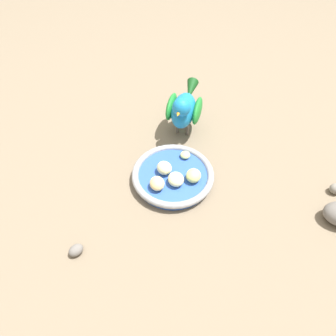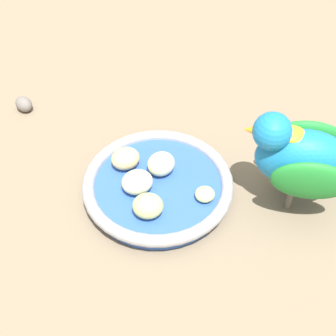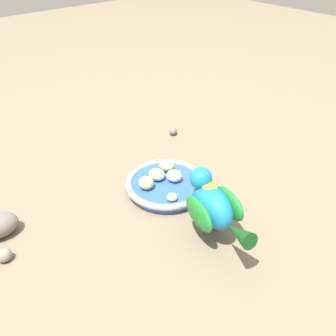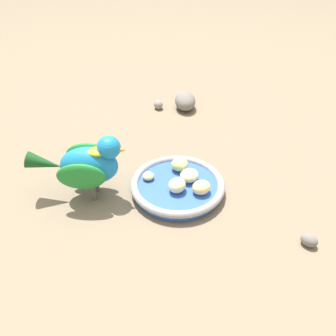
% 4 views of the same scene
% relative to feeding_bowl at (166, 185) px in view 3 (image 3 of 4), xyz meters
% --- Properties ---
extents(ground_plane, '(4.00, 4.00, 0.00)m').
position_rel_feeding_bowl_xyz_m(ground_plane, '(-0.02, -0.02, -0.01)').
color(ground_plane, '#756651').
extents(feeding_bowl, '(0.19, 0.19, 0.03)m').
position_rel_feeding_bowl_xyz_m(feeding_bowl, '(0.00, 0.00, 0.00)').
color(feeding_bowl, '#2D56B7').
rests_on(feeding_bowl, ground_plane).
extents(apple_piece_0, '(0.05, 0.05, 0.03)m').
position_rel_feeding_bowl_xyz_m(apple_piece_0, '(0.01, 0.02, 0.02)').
color(apple_piece_0, beige).
rests_on(apple_piece_0, feeding_bowl).
extents(apple_piece_1, '(0.04, 0.04, 0.03)m').
position_rel_feeding_bowl_xyz_m(apple_piece_1, '(-0.01, -0.05, 0.02)').
color(apple_piece_1, '#C6D17A').
rests_on(apple_piece_1, feeding_bowl).
extents(apple_piece_2, '(0.05, 0.05, 0.03)m').
position_rel_feeding_bowl_xyz_m(apple_piece_2, '(-0.03, -0.01, 0.02)').
color(apple_piece_2, beige).
rests_on(apple_piece_2, feeding_bowl).
extents(apple_piece_3, '(0.04, 0.04, 0.03)m').
position_rel_feeding_bowl_xyz_m(apple_piece_3, '(-0.04, 0.03, 0.02)').
color(apple_piece_3, '#E5C67F').
rests_on(apple_piece_3, feeding_bowl).
extents(apple_piece_4, '(0.03, 0.03, 0.01)m').
position_rel_feeding_bowl_xyz_m(apple_piece_4, '(0.05, -0.03, 0.01)').
color(apple_piece_4, '#C6D17A').
rests_on(apple_piece_4, feeding_bowl).
extents(parrot, '(0.19, 0.11, 0.14)m').
position_rel_feeding_bowl_xyz_m(parrot, '(0.17, -0.03, 0.06)').
color(parrot, '#59544C').
rests_on(parrot, ground_plane).
extents(pebble_0, '(0.04, 0.04, 0.02)m').
position_rel_feeding_bowl_xyz_m(pebble_0, '(-0.19, 0.19, -0.00)').
color(pebble_0, slate).
rests_on(pebble_0, ground_plane).
extents(pebble_1, '(0.03, 0.03, 0.02)m').
position_rel_feeding_bowl_xyz_m(pebble_1, '(-0.03, -0.37, -0.00)').
color(pebble_1, gray).
rests_on(pebble_1, ground_plane).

